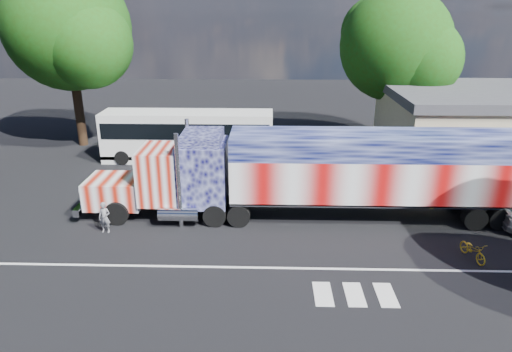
{
  "coord_description": "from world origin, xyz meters",
  "views": [
    {
      "loc": [
        0.65,
        -19.67,
        10.35
      ],
      "look_at": [
        0.0,
        3.0,
        1.9
      ],
      "focal_mm": 32.0,
      "sensor_mm": 36.0,
      "label": 1
    }
  ],
  "objects_px": {
    "coach_bus": "(188,135)",
    "tree_nw_a": "(70,29)",
    "bicycle": "(473,250)",
    "semi_truck": "(321,172)",
    "woman": "(104,217)",
    "tree_ne_a": "(397,46)"
  },
  "relations": [
    {
      "from": "semi_truck",
      "to": "bicycle",
      "type": "xyz_separation_m",
      "value": [
        6.26,
        -4.12,
        -2.05
      ]
    },
    {
      "from": "tree_nw_a",
      "to": "tree_ne_a",
      "type": "bearing_deg",
      "value": 2.2
    },
    {
      "from": "woman",
      "to": "tree_nw_a",
      "type": "height_order",
      "value": "tree_nw_a"
    },
    {
      "from": "woman",
      "to": "tree_nw_a",
      "type": "distance_m",
      "value": 18.14
    },
    {
      "from": "coach_bus",
      "to": "bicycle",
      "type": "xyz_separation_m",
      "value": [
        14.63,
        -13.38,
        -1.37
      ]
    },
    {
      "from": "semi_truck",
      "to": "tree_nw_a",
      "type": "distance_m",
      "value": 22.38
    },
    {
      "from": "tree_nw_a",
      "to": "bicycle",
      "type": "bearing_deg",
      "value": -35.6
    },
    {
      "from": "coach_bus",
      "to": "tree_ne_a",
      "type": "distance_m",
      "value": 16.88
    },
    {
      "from": "woman",
      "to": "bicycle",
      "type": "xyz_separation_m",
      "value": [
        16.83,
        -2.05,
        -0.34
      ]
    },
    {
      "from": "tree_nw_a",
      "to": "woman",
      "type": "bearing_deg",
      "value": -65.6
    },
    {
      "from": "bicycle",
      "to": "semi_truck",
      "type": "bearing_deg",
      "value": 131.74
    },
    {
      "from": "coach_bus",
      "to": "bicycle",
      "type": "height_order",
      "value": "coach_bus"
    },
    {
      "from": "semi_truck",
      "to": "tree_nw_a",
      "type": "height_order",
      "value": "tree_nw_a"
    },
    {
      "from": "bicycle",
      "to": "tree_nw_a",
      "type": "relative_size",
      "value": 0.12
    },
    {
      "from": "woman",
      "to": "coach_bus",
      "type": "bearing_deg",
      "value": 81.17
    },
    {
      "from": "woman",
      "to": "tree_ne_a",
      "type": "bearing_deg",
      "value": 44.22
    },
    {
      "from": "coach_bus",
      "to": "tree_nw_a",
      "type": "xyz_separation_m",
      "value": [
        -8.92,
        3.47,
        7.03
      ]
    },
    {
      "from": "bicycle",
      "to": "tree_ne_a",
      "type": "height_order",
      "value": "tree_ne_a"
    },
    {
      "from": "woman",
      "to": "tree_nw_a",
      "type": "xyz_separation_m",
      "value": [
        -6.72,
        14.8,
        8.06
      ]
    },
    {
      "from": "tree_ne_a",
      "to": "tree_nw_a",
      "type": "relative_size",
      "value": 0.88
    },
    {
      "from": "semi_truck",
      "to": "woman",
      "type": "xyz_separation_m",
      "value": [
        -10.56,
        -2.07,
        -1.71
      ]
    },
    {
      "from": "coach_bus",
      "to": "tree_nw_a",
      "type": "height_order",
      "value": "tree_nw_a"
    }
  ]
}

